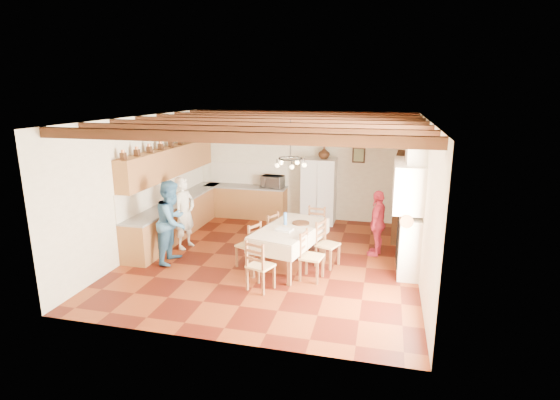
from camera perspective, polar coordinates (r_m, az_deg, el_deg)
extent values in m
cube|color=#451209|center=(9.52, -1.02, -7.77)|extent=(6.00, 6.50, 0.02)
cube|color=white|center=(8.84, -1.11, 10.68)|extent=(6.00, 6.50, 0.02)
cube|color=beige|center=(12.18, 2.87, 4.53)|extent=(6.00, 0.02, 3.00)
cube|color=beige|center=(6.09, -8.96, -5.75)|extent=(6.00, 0.02, 3.00)
cube|color=beige|center=(10.24, -17.59, 1.98)|extent=(0.02, 6.50, 3.00)
cube|color=beige|center=(8.81, 18.23, -0.01)|extent=(0.02, 6.50, 3.00)
cube|color=olive|center=(11.23, -13.08, -2.28)|extent=(0.60, 4.30, 0.86)
cube|color=olive|center=(12.49, -4.46, -0.26)|extent=(2.30, 0.60, 0.86)
cube|color=gray|center=(11.12, -13.21, -0.06)|extent=(0.62, 4.30, 0.04)
cube|color=gray|center=(12.39, -4.50, 1.75)|extent=(2.34, 0.62, 0.04)
cube|color=white|center=(11.17, -14.61, 1.61)|extent=(0.03, 4.30, 0.60)
cube|color=white|center=(12.59, -4.13, 3.45)|extent=(2.30, 0.03, 0.60)
cube|color=olive|center=(10.98, -14.09, 4.89)|extent=(0.35, 4.20, 0.70)
cube|color=black|center=(11.90, 10.24, 5.80)|extent=(0.34, 0.03, 0.42)
cube|color=silver|center=(11.87, 5.12, 1.21)|extent=(0.89, 0.73, 1.77)
cube|color=silver|center=(8.90, 1.30, -3.72)|extent=(1.38, 2.09, 0.05)
cube|color=brown|center=(8.51, -3.65, -7.62)|extent=(0.08, 0.08, 0.79)
cube|color=brown|center=(8.16, 1.23, -8.56)|extent=(0.08, 0.08, 0.79)
cube|color=brown|center=(9.93, 1.34, -4.32)|extent=(0.08, 0.08, 0.79)
cube|color=brown|center=(9.64, 5.62, -4.97)|extent=(0.08, 0.08, 0.79)
torus|color=black|center=(8.57, 1.36, 5.45)|extent=(0.47, 0.47, 0.03)
imported|color=silver|center=(10.17, -12.35, -1.65)|extent=(0.53, 0.68, 1.66)
imported|color=teal|center=(9.39, -13.87, -2.76)|extent=(0.69, 0.87, 1.76)
imported|color=#B8263A|center=(9.76, 12.63, -2.95)|extent=(0.54, 0.91, 1.46)
imported|color=silver|center=(12.13, -0.99, 2.42)|extent=(0.65, 0.49, 0.33)
imported|color=#382012|center=(11.66, 5.78, 6.17)|extent=(0.37, 0.37, 0.32)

